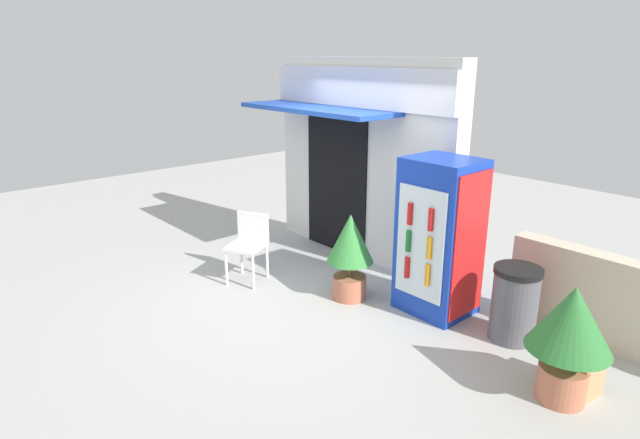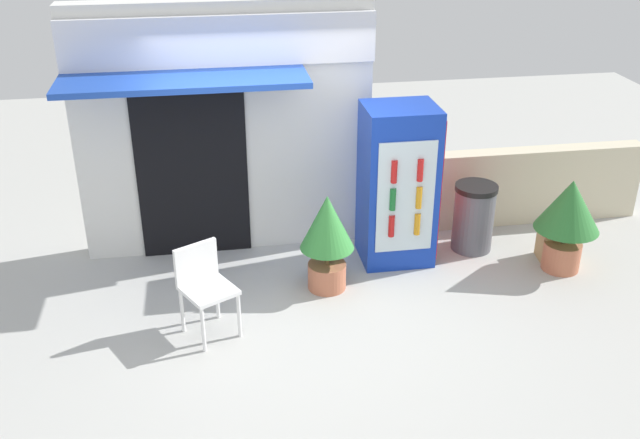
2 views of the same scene
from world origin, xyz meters
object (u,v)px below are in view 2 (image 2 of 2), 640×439
object	(u,v)px
drink_cooler	(398,185)
cardboard_box	(556,245)
potted_plant_curbside	(568,214)
potted_plant_near_shop	(327,233)
plastic_chair	(204,282)
trash_bin	(474,217)

from	to	relation	value
drink_cooler	cardboard_box	xyz separation A→B (m)	(1.75, -0.35, -0.70)
potted_plant_curbside	drink_cooler	bearing A→B (deg)	162.24
potted_plant_near_shop	potted_plant_curbside	xyz separation A→B (m)	(2.60, -0.02, 0.03)
plastic_chair	cardboard_box	bearing A→B (deg)	11.08
drink_cooler	potted_plant_curbside	distance (m)	1.83
potted_plant_near_shop	cardboard_box	distance (m)	2.67
drink_cooler	potted_plant_curbside	bearing A→B (deg)	-17.76
potted_plant_curbside	trash_bin	distance (m)	1.05
potted_plant_curbside	cardboard_box	world-z (taller)	potted_plant_curbside
cardboard_box	drink_cooler	bearing A→B (deg)	168.71
drink_cooler	trash_bin	xyz separation A→B (m)	(0.92, 0.06, -0.49)
trash_bin	plastic_chair	bearing A→B (deg)	-159.05
potted_plant_curbside	potted_plant_near_shop	bearing A→B (deg)	179.46
plastic_chair	cardboard_box	world-z (taller)	plastic_chair
drink_cooler	plastic_chair	xyz separation A→B (m)	(-2.13, -1.11, -0.36)
drink_cooler	trash_bin	size ratio (longest dim) A/B	2.23
plastic_chair	potted_plant_curbside	xyz separation A→B (m)	(3.86, 0.56, 0.14)
cardboard_box	potted_plant_curbside	bearing A→B (deg)	-97.35
plastic_chair	potted_plant_curbside	size ratio (longest dim) A/B	0.83
drink_cooler	trash_bin	bearing A→B (deg)	3.59
plastic_chair	potted_plant_curbside	bearing A→B (deg)	8.22
drink_cooler	trash_bin	distance (m)	1.04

